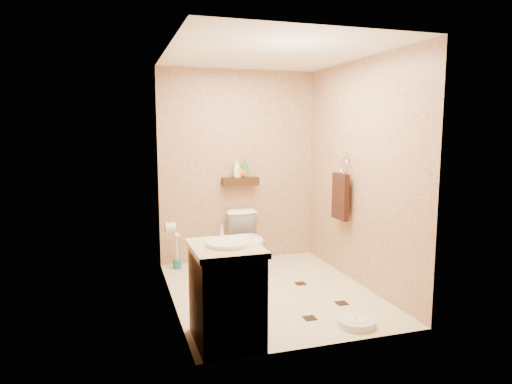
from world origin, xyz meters
name	(u,v)px	position (x,y,z in m)	size (l,w,h in m)	color
ground	(271,291)	(0.00, 0.00, 0.00)	(2.50, 2.50, 0.00)	beige
wall_back	(239,166)	(0.00, 1.25, 1.20)	(2.00, 0.04, 2.40)	tan
wall_front	(326,193)	(0.00, -1.25, 1.20)	(2.00, 0.04, 2.40)	tan
wall_left	(170,180)	(-1.00, 0.00, 1.20)	(0.04, 2.50, 2.40)	tan
wall_right	(360,173)	(1.00, 0.00, 1.20)	(0.04, 2.50, 2.40)	tan
ceiling	(272,53)	(0.00, 0.00, 2.40)	(2.00, 2.50, 0.02)	white
wall_shelf	(240,181)	(0.00, 1.17, 1.02)	(0.46, 0.14, 0.10)	#36220E
floor_accents	(275,292)	(0.03, -0.05, 0.00)	(1.16, 1.36, 0.01)	black
toilet	(248,241)	(0.00, 0.83, 0.34)	(0.38, 0.66, 0.67)	white
vanity	(226,292)	(-0.70, -0.95, 0.40)	(0.53, 0.65, 0.91)	brown
bathroom_scale	(356,322)	(0.43, -1.01, 0.03)	(0.41, 0.41, 0.07)	silver
toilet_brush	(177,256)	(-0.82, 1.07, 0.16)	(0.10, 0.10, 0.44)	#1B6F6B
towel_ring	(341,194)	(0.91, 0.25, 0.95)	(0.12, 0.30, 0.76)	silver
toilet_paper	(170,228)	(-0.94, 0.65, 0.60)	(0.12, 0.11, 0.12)	silver
bottle_a	(237,168)	(-0.05, 1.17, 1.18)	(0.09, 0.09, 0.23)	white
bottle_b	(238,171)	(-0.03, 1.17, 1.16)	(0.08, 0.08, 0.17)	yellow
bottle_c	(242,172)	(0.02, 1.17, 1.14)	(0.11, 0.11, 0.14)	red
bottle_d	(245,168)	(0.06, 1.17, 1.19)	(0.09, 0.09, 0.23)	#34872D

